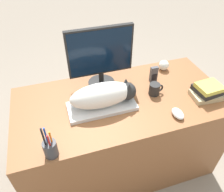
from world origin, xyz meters
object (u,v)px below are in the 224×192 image
pen_cup (50,148)px  baseball (164,65)px  cat (105,95)px  monitor (100,55)px  phone (154,74)px  book_stack (208,91)px  keyboard (102,106)px  computer_mouse (178,114)px  coffee_mug (155,89)px

pen_cup → baseball: pen_cup is taller
cat → pen_cup: 0.45m
monitor → phone: 0.42m
book_stack → keyboard: bearing=171.4°
pen_cup → cat: bearing=35.6°
keyboard → monitor: size_ratio=0.98×
computer_mouse → phone: bearing=87.9°
computer_mouse → pen_cup: (-0.76, -0.05, 0.03)m
cat → computer_mouse: bearing=-27.9°
cat → phone: cat is taller
keyboard → cat: bearing=0.0°
coffee_mug → pen_cup: (-0.72, -0.28, 0.01)m
keyboard → book_stack: (0.70, -0.11, 0.03)m
baseball → book_stack: 0.40m
phone → computer_mouse: bearing=-92.1°
keyboard → monitor: bearing=75.2°
baseball → book_stack: book_stack is taller
keyboard → coffee_mug: (0.38, 0.02, 0.03)m
coffee_mug → book_stack: bearing=-21.7°
cat → coffee_mug: (0.35, 0.02, -0.06)m
keyboard → baseball: 0.64m
computer_mouse → book_stack: 0.30m
computer_mouse → keyboard: bearing=153.5°
keyboard → monitor: 0.34m
phone → book_stack: size_ratio=0.56×
cat → baseball: bearing=26.3°
keyboard → pen_cup: 0.43m
keyboard → cat: size_ratio=1.03×
monitor → computer_mouse: monitor is taller
baseball → coffee_mug: bearing=-128.7°
phone → book_stack: phone is taller
monitor → phone: size_ratio=3.72×
baseball → book_stack: (0.12, -0.38, 0.01)m
baseball → cat: bearing=-153.7°
computer_mouse → phone: (0.01, 0.37, 0.04)m
monitor → book_stack: 0.75m
phone → keyboard: bearing=-159.4°
monitor → pen_cup: (-0.40, -0.50, -0.18)m
cat → book_stack: (0.68, -0.11, -0.06)m
book_stack → monitor: bearing=151.4°
monitor → baseball: size_ratio=5.55×
computer_mouse → coffee_mug: 0.24m
cat → computer_mouse: size_ratio=4.16×
baseball → monitor: bearing=-176.5°
phone → pen_cup: bearing=-151.3°
cat → baseball: 0.62m
pen_cup → phone: size_ratio=1.81×
cat → pen_cup: bearing=-144.4°
pen_cup → baseball: bearing=30.2°
coffee_mug → phone: 0.15m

